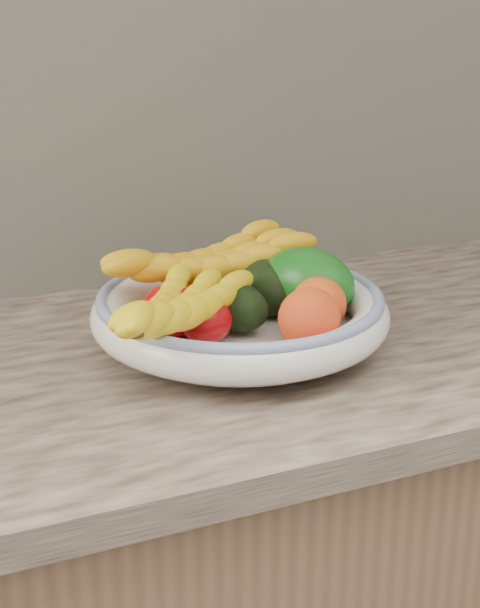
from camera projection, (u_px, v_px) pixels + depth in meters
name	position (u px, v px, depth m)	size (l,w,h in m)	color
kitchen_counter	(233.00, 604.00, 1.29)	(2.44, 0.66, 1.40)	brown
fruit_bowl	(240.00, 312.00, 1.11)	(0.39, 0.39, 0.08)	white
clementine_back_left	(198.00, 289.00, 1.18)	(0.06, 0.06, 0.05)	#FF5405
clementine_back_right	(233.00, 278.00, 1.23)	(0.05, 0.05, 0.04)	orange
tomato_left	(171.00, 311.00, 1.07)	(0.08, 0.08, 0.07)	#C0000B
tomato_near_left	(206.00, 320.00, 1.04)	(0.07, 0.07, 0.06)	#9F060C
avocado_center	(236.00, 307.00, 1.08)	(0.06, 0.09, 0.06)	black
avocado_right	(265.00, 288.00, 1.15)	(0.08, 0.11, 0.08)	black
green_mango	(307.00, 283.00, 1.14)	(0.09, 0.14, 0.10)	#0F5411
peach_front	(309.00, 319.00, 1.04)	(0.08, 0.08, 0.08)	orange
peach_right	(319.00, 304.00, 1.08)	(0.07, 0.07, 0.07)	orange
banana_bunch_back	(207.00, 268.00, 1.16)	(0.32, 0.12, 0.09)	yellow
banana_bunch_front	(175.00, 315.00, 1.00)	(0.29, 0.11, 0.08)	yellow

